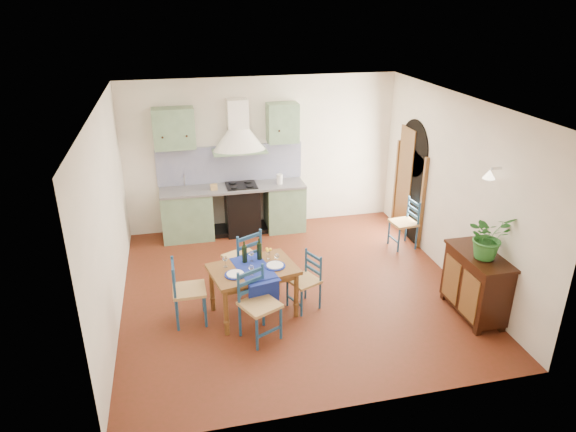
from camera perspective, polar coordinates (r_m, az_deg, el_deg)
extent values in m
plane|color=#4B2210|center=(7.85, 0.58, -8.06)|extent=(5.00, 5.00, 0.00)
cube|color=beige|center=(9.54, -2.89, 6.92)|extent=(5.00, 0.04, 2.80)
cube|color=gray|center=(9.44, -11.12, 0.12)|extent=(0.90, 0.60, 0.88)
cube|color=gray|center=(9.63, -0.40, 1.07)|extent=(0.70, 0.60, 0.88)
cube|color=black|center=(9.51, -5.11, 0.65)|extent=(0.60, 0.58, 0.88)
cube|color=gray|center=(9.32, -6.12, 3.18)|extent=(2.60, 0.64, 0.04)
cube|color=silver|center=(9.28, -11.34, 2.71)|extent=(0.45, 0.40, 0.03)
cylinder|color=silver|center=(9.39, -11.46, 3.97)|extent=(0.02, 0.02, 0.26)
cube|color=black|center=(9.33, -5.22, 3.40)|extent=(0.55, 0.48, 0.02)
cube|color=black|center=(9.70, -5.95, -1.49)|extent=(2.60, 0.50, 0.08)
cube|color=#091155|center=(9.47, -6.43, 5.79)|extent=(2.65, 0.05, 0.68)
cube|color=gray|center=(9.08, -12.56, 9.47)|extent=(0.70, 0.34, 0.70)
cube|color=gray|center=(9.28, -0.60, 10.31)|extent=(0.55, 0.34, 0.70)
cone|color=silver|center=(9.14, -5.46, 8.39)|extent=(0.96, 0.96, 0.40)
cube|color=silver|center=(9.13, -5.64, 11.27)|extent=(0.36, 0.30, 0.50)
cube|color=beige|center=(8.14, 18.03, 2.85)|extent=(0.04, 5.00, 2.80)
cube|color=black|center=(9.48, 13.38, 2.52)|extent=(0.03, 1.00, 1.65)
cylinder|color=black|center=(9.22, 13.85, 7.31)|extent=(0.03, 1.00, 1.00)
cube|color=brown|center=(9.02, 14.69, 1.31)|extent=(0.06, 0.06, 1.65)
cube|color=brown|center=(9.92, 11.92, 3.60)|extent=(0.06, 0.06, 1.65)
cube|color=brown|center=(9.60, 12.82, 3.83)|extent=(0.04, 0.55, 1.96)
cylinder|color=silver|center=(7.12, 22.22, 4.92)|extent=(0.15, 0.04, 0.04)
cone|color=#FFEDC6|center=(7.08, 21.47, 4.35)|extent=(0.16, 0.16, 0.12)
cube|color=beige|center=(7.11, -19.36, -0.28)|extent=(0.04, 5.00, 2.80)
cube|color=white|center=(6.83, 0.68, 12.48)|extent=(5.00, 5.00, 0.01)
cube|color=brown|center=(6.96, -3.91, -5.96)|extent=(1.26, 0.97, 0.05)
cube|color=brown|center=(6.99, -3.89, -6.43)|extent=(1.13, 0.83, 0.08)
cylinder|color=brown|center=(6.76, -6.89, -10.62)|extent=(0.07, 0.07, 0.67)
cylinder|color=brown|center=(7.26, -8.44, -8.09)|extent=(0.07, 0.07, 0.67)
cylinder|color=brown|center=(7.06, 0.92, -8.81)|extent=(0.07, 0.07, 0.67)
cylinder|color=brown|center=(7.55, -1.12, -6.53)|extent=(0.07, 0.07, 0.67)
cube|color=navy|center=(6.90, -3.77, -5.93)|extent=(0.59, 0.92, 0.01)
cube|color=navy|center=(6.72, -2.68, -8.59)|extent=(0.42, 0.10, 0.38)
cylinder|color=navy|center=(6.78, -5.87, -6.49)|extent=(0.28, 0.28, 0.01)
cylinder|color=white|center=(6.77, -5.88, -6.42)|extent=(0.23, 0.23, 0.01)
cylinder|color=navy|center=(6.95, -1.45, -5.56)|extent=(0.28, 0.28, 0.01)
cylinder|color=white|center=(6.95, -1.45, -5.49)|extent=(0.23, 0.23, 0.01)
cylinder|color=black|center=(7.01, -4.86, -4.03)|extent=(0.07, 0.07, 0.32)
cylinder|color=black|center=(7.08, -3.21, -3.70)|extent=(0.07, 0.07, 0.32)
cylinder|color=white|center=(7.12, -2.20, -4.41)|extent=(0.05, 0.05, 0.10)
sphere|color=yellow|center=(7.08, -2.21, -3.76)|extent=(0.10, 0.10, 0.10)
cylinder|color=navy|center=(6.51, -3.47, -12.97)|extent=(0.04, 0.04, 0.48)
cylinder|color=navy|center=(6.64, -5.44, -9.85)|extent=(0.04, 0.04, 0.94)
cylinder|color=navy|center=(6.69, -0.80, -11.79)|extent=(0.04, 0.04, 0.48)
cylinder|color=navy|center=(6.81, -2.79, -8.79)|extent=(0.04, 0.04, 0.94)
cube|color=tan|center=(6.58, -3.14, -9.82)|extent=(0.59, 0.59, 0.04)
cube|color=navy|center=(6.64, -4.13, -8.18)|extent=(0.37, 0.20, 0.05)
cube|color=navy|center=(6.58, -4.16, -7.25)|extent=(0.37, 0.20, 0.05)
cube|color=navy|center=(6.51, -4.19, -6.30)|extent=(0.37, 0.20, 0.05)
cube|color=navy|center=(6.63, -2.11, -12.74)|extent=(0.35, 0.19, 0.03)
cylinder|color=navy|center=(8.01, -4.68, -5.36)|extent=(0.04, 0.04, 0.51)
cylinder|color=navy|center=(7.61, -3.02, -4.87)|extent=(0.04, 0.04, 0.99)
cylinder|color=navy|center=(7.83, -7.07, -6.22)|extent=(0.04, 0.04, 0.51)
cylinder|color=navy|center=(7.42, -5.50, -5.78)|extent=(0.04, 0.04, 0.99)
cube|color=tan|center=(7.64, -5.11, -4.58)|extent=(0.62, 0.62, 0.04)
cube|color=navy|center=(7.43, -4.28, -4.20)|extent=(0.39, 0.21, 0.05)
cube|color=navy|center=(7.37, -4.31, -3.29)|extent=(0.39, 0.21, 0.05)
cube|color=navy|center=(7.32, -4.34, -2.37)|extent=(0.39, 0.21, 0.05)
cube|color=navy|center=(7.95, -5.85, -6.13)|extent=(0.37, 0.21, 0.03)
cylinder|color=navy|center=(6.99, -9.15, -10.46)|extent=(0.04, 0.04, 0.47)
cylinder|color=navy|center=(6.87, -12.37, -9.19)|extent=(0.04, 0.04, 0.92)
cylinder|color=navy|center=(7.30, -9.40, -8.89)|extent=(0.04, 0.04, 0.47)
cylinder|color=navy|center=(7.18, -12.46, -7.64)|extent=(0.04, 0.04, 0.92)
cube|color=tan|center=(7.01, -10.92, -8.08)|extent=(0.43, 0.43, 0.04)
cube|color=navy|center=(6.95, -12.53, -7.32)|extent=(0.03, 0.39, 0.05)
cube|color=navy|center=(6.89, -12.61, -6.44)|extent=(0.03, 0.39, 0.05)
cube|color=navy|center=(6.83, -12.70, -5.54)|extent=(0.03, 0.39, 0.05)
cube|color=navy|center=(7.17, -9.25, -10.00)|extent=(0.03, 0.37, 0.03)
cylinder|color=navy|center=(7.35, -0.07, -8.55)|extent=(0.03, 0.03, 0.42)
cylinder|color=navy|center=(7.42, 1.98, -6.43)|extent=(0.03, 0.03, 0.82)
cylinder|color=navy|center=(7.13, 1.52, -9.66)|extent=(0.03, 0.03, 0.42)
cylinder|color=navy|center=(7.20, 3.62, -7.46)|extent=(0.03, 0.03, 0.82)
cube|color=tan|center=(7.20, 1.77, -7.18)|extent=(0.50, 0.50, 0.04)
cube|color=navy|center=(7.24, 2.81, -6.00)|extent=(0.16, 0.33, 0.04)
cube|color=navy|center=(7.18, 2.82, -5.24)|extent=(0.16, 0.33, 0.04)
cube|color=navy|center=(7.13, 2.84, -4.47)|extent=(0.16, 0.33, 0.04)
cube|color=navy|center=(7.26, 0.71, -9.40)|extent=(0.16, 0.31, 0.02)
cylinder|color=navy|center=(9.27, 11.14, -1.79)|extent=(0.03, 0.03, 0.44)
cylinder|color=navy|center=(9.36, 13.08, -0.32)|extent=(0.03, 0.03, 0.87)
cylinder|color=navy|center=(9.01, 12.20, -2.67)|extent=(0.03, 0.03, 0.44)
cylinder|color=navy|center=(9.09, 14.20, -1.14)|extent=(0.03, 0.03, 0.87)
cube|color=tan|center=(9.13, 12.72, -0.73)|extent=(0.44, 0.44, 0.04)
cube|color=navy|center=(9.17, 13.72, 0.10)|extent=(0.06, 0.37, 0.04)
cube|color=navy|center=(9.12, 13.79, 0.77)|extent=(0.06, 0.37, 0.04)
cube|color=navy|center=(9.08, 13.85, 1.44)|extent=(0.06, 0.37, 0.04)
cube|color=navy|center=(9.16, 11.64, -2.50)|extent=(0.06, 0.35, 0.02)
cube|color=black|center=(7.48, 20.14, -7.03)|extent=(0.45, 1.00, 0.82)
cube|color=black|center=(7.28, 20.60, -4.13)|extent=(0.50, 1.05, 0.04)
cube|color=brown|center=(7.22, 19.50, -8.45)|extent=(0.02, 0.38, 0.63)
cube|color=brown|center=(7.55, 17.71, -6.72)|extent=(0.02, 0.38, 0.63)
cube|color=black|center=(7.32, 20.29, -11.94)|extent=(0.08, 0.08, 0.08)
cube|color=black|center=(7.93, 16.95, -8.51)|extent=(0.08, 0.08, 0.08)
cube|color=black|center=(7.50, 22.59, -11.40)|extent=(0.08, 0.08, 0.08)
cube|color=black|center=(8.10, 19.14, -8.12)|extent=(0.08, 0.08, 0.08)
imported|color=#286A28|center=(7.08, 21.38, -2.12)|extent=(0.59, 0.53, 0.61)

